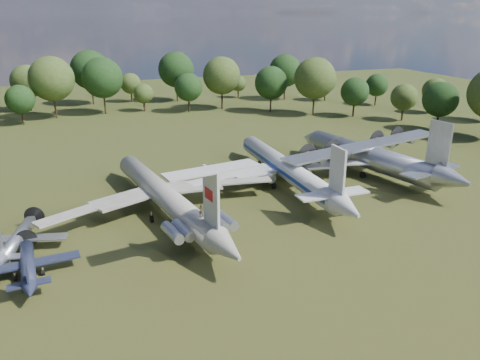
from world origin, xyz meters
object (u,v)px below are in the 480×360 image
object	(u,v)px
an12_transport	(369,160)
person_on_il62	(201,210)
il62_airliner	(164,200)
tu104_jet	(286,172)
small_prop_northwest	(18,242)
small_prop_west	(28,268)

from	to	relation	value
an12_transport	person_on_il62	xyz separation A→B (m)	(-35.98, -17.78, 2.65)
il62_airliner	person_on_il62	bearing A→B (deg)	-90.00
il62_airliner	tu104_jet	world-z (taller)	tu104_jet
il62_airliner	tu104_jet	size ratio (longest dim) A/B	1.00
small_prop_northwest	tu104_jet	bearing A→B (deg)	27.36
person_on_il62	il62_airliner	bearing A→B (deg)	-74.58
il62_airliner	small_prop_west	bearing A→B (deg)	-155.85
il62_airliner	tu104_jet	distance (m)	22.28
an12_transport	small_prop_northwest	distance (m)	58.20
an12_transport	person_on_il62	size ratio (longest dim) A/B	25.13
il62_airliner	small_prop_northwest	bearing A→B (deg)	-175.64
small_prop_west	small_prop_northwest	distance (m)	7.16
tu104_jet	an12_transport	world-z (taller)	an12_transport
small_prop_northwest	person_on_il62	size ratio (longest dim) A/B	9.85
small_prop_west	person_on_il62	bearing A→B (deg)	-6.67
small_prop_west	small_prop_northwest	size ratio (longest dim) A/B	0.96
tu104_jet	an12_transport	xyz separation A→B (m)	(16.49, 0.25, 0.36)
il62_airliner	tu104_jet	xyz separation A→B (m)	(21.68, 5.15, 0.04)
tu104_jet	small_prop_west	xyz separation A→B (m)	(-39.16, -17.01, -1.18)
il62_airliner	small_prop_northwest	xyz separation A→B (m)	(-19.10, -4.89, -1.09)
tu104_jet	small_prop_northwest	world-z (taller)	tu104_jet
il62_airliner	small_prop_northwest	world-z (taller)	il62_airliner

